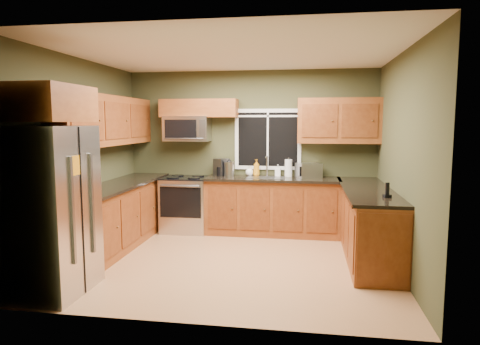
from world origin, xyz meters
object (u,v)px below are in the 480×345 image
(paper_towel_roll, at_px, (288,168))
(soap_bottle_c, at_px, (249,171))
(range, at_px, (186,204))
(cordless_phone, at_px, (387,193))
(refrigerator, at_px, (51,211))
(kettle, at_px, (229,168))
(coffee_maker, at_px, (221,168))
(soap_bottle_b, at_px, (278,170))
(toaster_oven, at_px, (309,170))
(microwave, at_px, (187,129))
(soap_bottle_a, at_px, (256,168))

(paper_towel_roll, height_order, soap_bottle_c, paper_towel_roll)
(range, distance_m, paper_towel_roll, 1.83)
(cordless_phone, bearing_deg, refrigerator, -162.48)
(kettle, bearing_deg, range, -171.74)
(soap_bottle_c, xyz_separation_m, cordless_phone, (1.91, -1.85, -0.03))
(soap_bottle_c, distance_m, cordless_phone, 2.66)
(refrigerator, relative_size, paper_towel_roll, 5.76)
(coffee_maker, distance_m, kettle, 0.17)
(coffee_maker, bearing_deg, cordless_phone, -36.67)
(soap_bottle_b, relative_size, cordless_phone, 1.09)
(toaster_oven, bearing_deg, soap_bottle_b, 170.69)
(paper_towel_roll, bearing_deg, kettle, -173.89)
(paper_towel_roll, bearing_deg, microwave, -177.51)
(coffee_maker, height_order, paper_towel_roll, paper_towel_roll)
(paper_towel_roll, bearing_deg, soap_bottle_b, 173.54)
(kettle, distance_m, soap_bottle_c, 0.35)
(soap_bottle_a, relative_size, soap_bottle_b, 1.41)
(range, bearing_deg, toaster_oven, 4.13)
(soap_bottle_a, bearing_deg, refrigerator, -121.79)
(coffee_maker, height_order, soap_bottle_c, coffee_maker)
(coffee_maker, bearing_deg, soap_bottle_b, 3.61)
(range, relative_size, cordless_phone, 5.20)
(refrigerator, xyz_separation_m, range, (0.69, 2.77, -0.43))
(soap_bottle_c, bearing_deg, refrigerator, -120.10)
(refrigerator, xyz_separation_m, soap_bottle_c, (1.74, 3.00, 0.12))
(kettle, xyz_separation_m, soap_bottle_a, (0.44, 0.13, 0.00))
(soap_bottle_b, bearing_deg, paper_towel_roll, -6.46)
(coffee_maker, xyz_separation_m, soap_bottle_b, (0.96, 0.06, -0.04))
(soap_bottle_b, bearing_deg, kettle, -171.16)
(toaster_oven, relative_size, kettle, 1.54)
(soap_bottle_b, bearing_deg, microwave, -176.47)
(paper_towel_roll, relative_size, soap_bottle_c, 1.88)
(coffee_maker, height_order, kettle, kettle)
(range, relative_size, paper_towel_roll, 3.00)
(coffee_maker, xyz_separation_m, soap_bottle_a, (0.60, 0.06, 0.00))
(soap_bottle_a, relative_size, cordless_phone, 1.53)
(range, bearing_deg, soap_bottle_c, 12.38)
(refrigerator, xyz_separation_m, cordless_phone, (3.65, 1.15, 0.09))
(coffee_maker, xyz_separation_m, cordless_phone, (2.40, -1.79, -0.08))
(kettle, relative_size, soap_bottle_b, 1.51)
(paper_towel_roll, xyz_separation_m, soap_bottle_c, (-0.66, 0.02, -0.06))
(paper_towel_roll, height_order, soap_bottle_b, paper_towel_roll)
(paper_towel_roll, height_order, cordless_phone, paper_towel_roll)
(microwave, bearing_deg, soap_bottle_b, 3.53)
(range, relative_size, soap_bottle_a, 3.39)
(range, height_order, paper_towel_roll, paper_towel_roll)
(range, relative_size, soap_bottle_b, 4.76)
(microwave, distance_m, cordless_phone, 3.52)
(refrigerator, xyz_separation_m, microwave, (0.69, 2.91, 0.83))
(kettle, distance_m, paper_towel_roll, 0.99)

